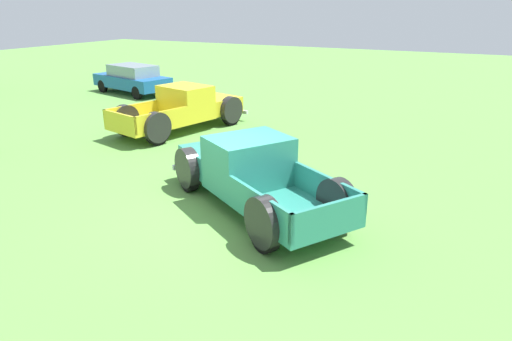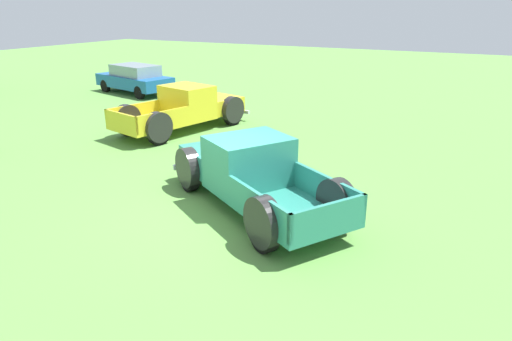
% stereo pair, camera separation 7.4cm
% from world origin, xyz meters
% --- Properties ---
extents(ground_plane, '(80.00, 80.00, 0.00)m').
position_xyz_m(ground_plane, '(0.00, 0.00, 0.00)').
color(ground_plane, '#5B9342').
extents(pickup_truck_foreground, '(4.21, 5.35, 1.58)m').
position_xyz_m(pickup_truck_foreground, '(0.52, -0.19, 0.75)').
color(pickup_truck_foreground, '#2D8475').
rests_on(pickup_truck_foreground, ground_plane).
extents(pickup_truck_behind_left, '(5.46, 3.02, 1.58)m').
position_xyz_m(pickup_truck_behind_left, '(5.45, 4.97, 0.76)').
color(pickup_truck_behind_left, yellow).
rests_on(pickup_truck_behind_left, ground_plane).
extents(sedan_distant_a, '(2.70, 4.64, 1.45)m').
position_xyz_m(sedan_distant_a, '(9.98, 11.63, 0.76)').
color(sedan_distant_a, '#195699').
rests_on(sedan_distant_a, ground_plane).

